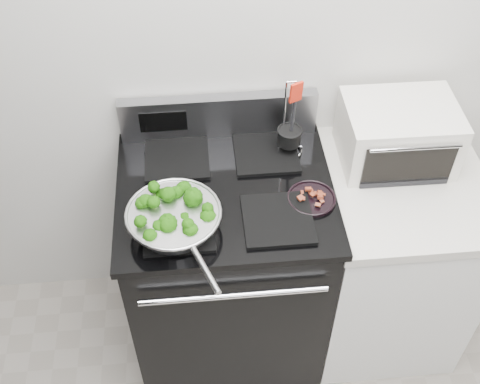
{
  "coord_description": "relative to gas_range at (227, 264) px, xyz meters",
  "views": [
    {
      "loc": [
        -0.39,
        -0.1,
        2.52
      ],
      "look_at": [
        -0.25,
        1.36,
        0.98
      ],
      "focal_mm": 45.0,
      "sensor_mm": 36.0,
      "label": 1
    }
  ],
  "objects": [
    {
      "name": "skillet",
      "position": [
        -0.18,
        -0.18,
        0.51
      ],
      "size": [
        0.33,
        0.49,
        0.07
      ],
      "rotation": [
        0.0,
        0.0,
        0.37
      ],
      "color": "silver",
      "rests_on": "gas_range"
    },
    {
      "name": "bacon_plate",
      "position": [
        0.3,
        -0.09,
        0.48
      ],
      "size": [
        0.17,
        0.17,
        0.04
      ],
      "rotation": [
        0.0,
        0.0,
        0.39
      ],
      "color": "black",
      "rests_on": "gas_range"
    },
    {
      "name": "counter",
      "position": [
        0.68,
        -0.0,
        -0.03
      ],
      "size": [
        0.62,
        0.68,
        0.92
      ],
      "color": "white",
      "rests_on": "floor"
    },
    {
      "name": "gas_range",
      "position": [
        0.0,
        0.0,
        0.0
      ],
      "size": [
        0.79,
        0.69,
        1.13
      ],
      "color": "black",
      "rests_on": "floor"
    },
    {
      "name": "utensil_holder",
      "position": [
        0.26,
        0.17,
        0.52
      ],
      "size": [
        0.11,
        0.11,
        0.33
      ],
      "rotation": [
        0.0,
        0.0,
        0.41
      ],
      "color": "silver",
      "rests_on": "gas_range"
    },
    {
      "name": "broccoli_pile",
      "position": [
        -0.18,
        -0.17,
        0.53
      ],
      "size": [
        0.25,
        0.25,
        0.09
      ],
      "primitive_type": null,
      "color": "black",
      "rests_on": "skillet"
    },
    {
      "name": "back_wall",
      "position": [
        0.3,
        0.34,
        0.86
      ],
      "size": [
        4.0,
        0.02,
        2.7
      ],
      "primitive_type": "cube",
      "color": "silver",
      "rests_on": "ground"
    },
    {
      "name": "toaster_oven",
      "position": [
        0.66,
        0.13,
        0.55
      ],
      "size": [
        0.42,
        0.32,
        0.24
      ],
      "rotation": [
        0.0,
        0.0,
        -0.01
      ],
      "color": "silver",
      "rests_on": "counter"
    }
  ]
}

